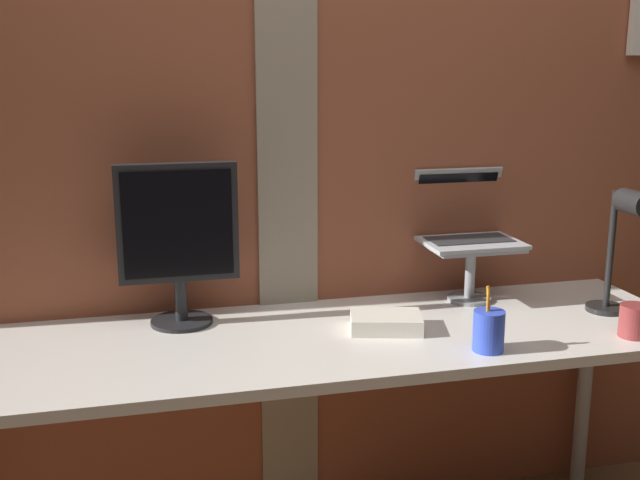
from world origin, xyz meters
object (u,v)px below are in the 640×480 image
Objects in this scene: pen_cup at (489,330)px; desk_lamp at (623,238)px; coffee_mug at (635,321)px; monitor at (178,233)px; laptop at (462,220)px.

desk_lamp is at bearing 18.15° from pen_cup.
coffee_mug is at bearing -0.01° from pen_cup.
pen_cup is (0.77, -0.41, -0.21)m from monitor.
coffee_mug is at bearing -18.75° from monitor.
monitor is 1.29m from desk_lamp.
monitor is 3.88× the size of coffee_mug.
monitor is at bearing 151.89° from pen_cup.
pen_cup is at bearing -161.85° from desk_lamp.
laptop reaches higher than pen_cup.
laptop reaches higher than coffee_mug.
laptop is (0.91, 0.08, -0.02)m from monitor.
monitor reaches higher than desk_lamp.
pen_cup is (-0.14, -0.49, -0.19)m from laptop.
laptop is at bearing 138.12° from desk_lamp.
laptop is 0.49m from desk_lamp.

